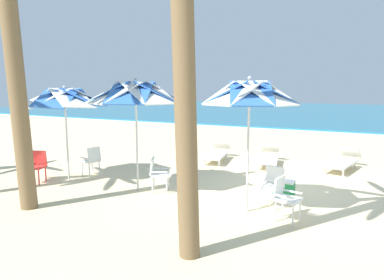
# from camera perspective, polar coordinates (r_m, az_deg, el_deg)

# --- Properties ---
(ground_plane) EXTENTS (80.00, 80.00, 0.00)m
(ground_plane) POSITION_cam_1_polar(r_m,az_deg,el_deg) (9.71, 15.89, -7.38)
(ground_plane) COLOR beige
(sea) EXTENTS (80.00, 36.00, 0.10)m
(sea) POSITION_cam_1_polar(r_m,az_deg,el_deg) (40.09, 24.95, 4.03)
(sea) COLOR teal
(sea) RESTS_ON ground
(surf_foam) EXTENTS (80.00, 0.70, 0.01)m
(surf_foam) POSITION_cam_1_polar(r_m,az_deg,el_deg) (21.90, 22.59, 1.01)
(surf_foam) COLOR white
(surf_foam) RESTS_ON ground
(beach_umbrella_0) EXTENTS (2.05, 2.05, 2.82)m
(beach_umbrella_0) POSITION_cam_1_polar(r_m,az_deg,el_deg) (7.20, 9.28, 7.19)
(beach_umbrella_0) COLOR silver
(beach_umbrella_0) RESTS_ON ground
(plastic_chair_0) EXTENTS (0.49, 0.51, 0.87)m
(plastic_chair_0) POSITION_cam_1_polar(r_m,az_deg,el_deg) (7.98, 12.96, -7.01)
(plastic_chair_0) COLOR white
(plastic_chair_0) RESTS_ON ground
(plastic_chair_1) EXTENTS (0.54, 0.51, 0.87)m
(plastic_chair_1) POSITION_cam_1_polar(r_m,az_deg,el_deg) (7.18, 14.85, -8.84)
(plastic_chair_1) COLOR white
(plastic_chair_1) RESTS_ON ground
(beach_umbrella_1) EXTENTS (2.42, 2.42, 2.84)m
(beach_umbrella_1) POSITION_cam_1_polar(r_m,az_deg,el_deg) (8.74, -9.11, 7.40)
(beach_umbrella_1) COLOR silver
(beach_umbrella_1) RESTS_ON ground
(plastic_chair_2) EXTENTS (0.61, 0.60, 0.87)m
(plastic_chair_2) POSITION_cam_1_polar(r_m,az_deg,el_deg) (8.85, -5.64, -5.31)
(plastic_chair_2) COLOR white
(plastic_chair_2) RESTS_ON ground
(beach_umbrella_2) EXTENTS (2.32, 2.32, 2.65)m
(beach_umbrella_2) POSITION_cam_1_polar(r_m,az_deg,el_deg) (10.35, -19.93, 6.26)
(beach_umbrella_2) COLOR silver
(beach_umbrella_2) RESTS_ON ground
(plastic_chair_3) EXTENTS (0.54, 0.51, 0.87)m
(plastic_chair_3) POSITION_cam_1_polar(r_m,az_deg,el_deg) (10.80, -15.96, -3.08)
(plastic_chair_3) COLOR white
(plastic_chair_3) RESTS_ON ground
(plastic_chair_4) EXTENTS (0.57, 0.59, 0.87)m
(plastic_chair_4) POSITION_cam_1_polar(r_m,az_deg,el_deg) (10.56, -23.85, -3.74)
(plastic_chair_4) COLOR red
(plastic_chair_4) RESTS_ON ground
(sun_lounger_0) EXTENTS (1.02, 2.22, 0.62)m
(sun_lounger_0) POSITION_cam_1_polar(r_m,az_deg,el_deg) (12.14, 23.26, -3.24)
(sun_lounger_0) COLOR white
(sun_lounger_0) RESTS_ON ground
(sun_lounger_1) EXTENTS (1.04, 2.23, 0.62)m
(sun_lounger_1) POSITION_cam_1_polar(r_m,az_deg,el_deg) (12.15, 12.28, -2.72)
(sun_lounger_1) COLOR white
(sun_lounger_1) RESTS_ON ground
(sun_lounger_2) EXTENTS (1.04, 2.23, 0.62)m
(sun_lounger_2) POSITION_cam_1_polar(r_m,az_deg,el_deg) (12.59, 4.05, -2.16)
(sun_lounger_2) COLOR white
(sun_lounger_2) RESTS_ON ground
(palm_tree_2) EXTENTS (2.88, 2.79, 5.45)m
(palm_tree_2) POSITION_cam_1_polar(r_m,az_deg,el_deg) (8.13, -26.86, 12.23)
(palm_tree_2) COLOR brown
(palm_tree_2) RESTS_ON ground
(palm_tree_3) EXTENTS (2.70, 3.44, 6.06)m
(palm_tree_3) POSITION_cam_1_polar(r_m,az_deg,el_deg) (5.12, -1.54, 20.74)
(palm_tree_3) COLOR brown
(palm_tree_3) RESTS_ON ground
(cooler_box) EXTENTS (0.50, 0.34, 0.40)m
(cooler_box) POSITION_cam_1_polar(r_m,az_deg,el_deg) (8.76, 14.67, -7.69)
(cooler_box) COLOR #238C4C
(cooler_box) RESTS_ON ground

